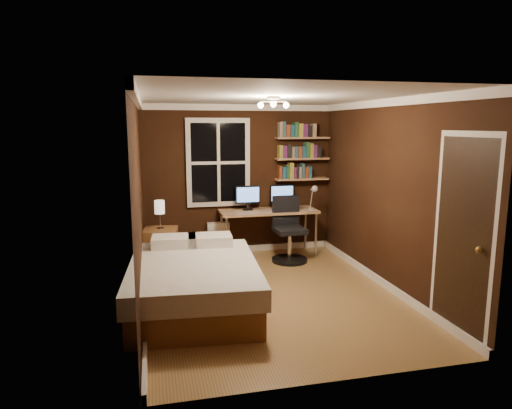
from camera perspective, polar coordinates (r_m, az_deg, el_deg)
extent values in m
plane|color=olive|center=(6.03, 1.78, -11.14)|extent=(4.20, 4.20, 0.00)
cube|color=black|center=(7.73, -2.17, 3.10)|extent=(3.20, 0.04, 2.50)
cube|color=black|center=(5.52, -14.43, 0.04)|extent=(0.04, 4.20, 2.50)
cube|color=black|center=(6.30, 16.05, 1.17)|extent=(0.04, 4.20, 2.50)
cube|color=white|center=(5.64, 1.92, 13.31)|extent=(3.20, 4.20, 0.02)
cube|color=white|center=(7.61, -4.73, 5.24)|extent=(1.06, 0.06, 1.46)
sphere|color=gold|center=(4.82, 26.10, -5.10)|extent=(0.06, 0.06, 0.06)
cube|color=#A67750|center=(7.89, 5.73, 3.20)|extent=(0.92, 0.22, 0.03)
cube|color=#A67750|center=(7.86, 5.77, 5.73)|extent=(0.92, 0.22, 0.03)
cube|color=#A67750|center=(7.84, 5.82, 8.28)|extent=(0.92, 0.22, 0.03)
cube|color=brown|center=(5.61, -7.73, -11.13)|extent=(1.55, 2.10, 0.32)
cube|color=silver|center=(5.51, -7.80, -8.41)|extent=(1.63, 2.17, 0.24)
cube|color=white|center=(6.21, -10.22, -4.55)|extent=(0.61, 0.44, 0.14)
cube|color=white|center=(6.22, -5.77, -4.43)|extent=(0.61, 0.44, 0.14)
cube|color=brown|center=(7.11, -11.78, -5.43)|extent=(0.55, 0.55, 0.62)
cube|color=silver|center=(7.74, -4.73, -4.25)|extent=(0.37, 0.13, 0.55)
cube|color=#A67750|center=(7.59, 1.56, -0.85)|extent=(1.62, 0.61, 0.04)
cylinder|color=beige|center=(7.27, -3.67, -4.45)|extent=(0.04, 0.04, 0.73)
cylinder|color=beige|center=(7.65, 7.50, -3.79)|extent=(0.04, 0.04, 0.73)
cylinder|color=beige|center=(7.78, -4.31, -3.51)|extent=(0.04, 0.04, 0.73)
cylinder|color=beige|center=(8.13, 6.20, -2.95)|extent=(0.04, 0.04, 0.73)
cylinder|color=black|center=(7.41, 4.20, -6.92)|extent=(0.57, 0.57, 0.05)
cylinder|color=silver|center=(7.34, 4.22, -5.13)|extent=(0.06, 0.06, 0.43)
cube|color=black|center=(7.28, 4.25, -3.22)|extent=(0.49, 0.49, 0.07)
cube|color=black|center=(7.41, 3.74, -0.75)|extent=(0.45, 0.07, 0.49)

